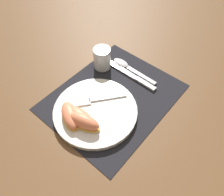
{
  "coord_description": "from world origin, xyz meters",
  "views": [
    {
      "loc": [
        -0.34,
        -0.29,
        0.57
      ],
      "look_at": [
        -0.02,
        -0.01,
        0.02
      ],
      "focal_mm": 35.0,
      "sensor_mm": 36.0,
      "label": 1
    }
  ],
  "objects_px": {
    "juice_glass": "(102,59)",
    "citrus_wedge_1": "(80,117)",
    "fork": "(93,101)",
    "knife": "(132,76)",
    "spoon": "(126,66)",
    "plate": "(94,110)",
    "citrus_wedge_0": "(70,116)",
    "citrus_wedge_2": "(84,122)"
  },
  "relations": [
    {
      "from": "plate",
      "to": "citrus_wedge_0",
      "type": "bearing_deg",
      "value": 156.69
    },
    {
      "from": "knife",
      "to": "fork",
      "type": "distance_m",
      "value": 0.18
    },
    {
      "from": "plate",
      "to": "knife",
      "type": "relative_size",
      "value": 1.26
    },
    {
      "from": "juice_glass",
      "to": "citrus_wedge_2",
      "type": "bearing_deg",
      "value": -149.32
    },
    {
      "from": "plate",
      "to": "juice_glass",
      "type": "distance_m",
      "value": 0.21
    },
    {
      "from": "juice_glass",
      "to": "citrus_wedge_1",
      "type": "distance_m",
      "value": 0.25
    },
    {
      "from": "fork",
      "to": "citrus_wedge_2",
      "type": "distance_m",
      "value": 0.09
    },
    {
      "from": "citrus_wedge_0",
      "to": "fork",
      "type": "bearing_deg",
      "value": -4.27
    },
    {
      "from": "fork",
      "to": "citrus_wedge_1",
      "type": "relative_size",
      "value": 1.55
    },
    {
      "from": "knife",
      "to": "citrus_wedge_2",
      "type": "bearing_deg",
      "value": -175.64
    },
    {
      "from": "plate",
      "to": "fork",
      "type": "bearing_deg",
      "value": 51.32
    },
    {
      "from": "plate",
      "to": "citrus_wedge_1",
      "type": "xyz_separation_m",
      "value": [
        -0.05,
        0.01,
        0.02
      ]
    },
    {
      "from": "juice_glass",
      "to": "knife",
      "type": "bearing_deg",
      "value": -74.92
    },
    {
      "from": "spoon",
      "to": "citrus_wedge_1",
      "type": "relative_size",
      "value": 1.78
    },
    {
      "from": "plate",
      "to": "citrus_wedge_1",
      "type": "distance_m",
      "value": 0.06
    },
    {
      "from": "spoon",
      "to": "fork",
      "type": "height_order",
      "value": "fork"
    },
    {
      "from": "juice_glass",
      "to": "citrus_wedge_1",
      "type": "xyz_separation_m",
      "value": [
        -0.22,
        -0.11,
        -0.01
      ]
    },
    {
      "from": "spoon",
      "to": "citrus_wedge_1",
      "type": "distance_m",
      "value": 0.28
    },
    {
      "from": "citrus_wedge_0",
      "to": "knife",
      "type": "bearing_deg",
      "value": -6.01
    },
    {
      "from": "plate",
      "to": "juice_glass",
      "type": "bearing_deg",
      "value": 34.97
    },
    {
      "from": "citrus_wedge_0",
      "to": "citrus_wedge_1",
      "type": "relative_size",
      "value": 1.07
    },
    {
      "from": "plate",
      "to": "knife",
      "type": "distance_m",
      "value": 0.2
    },
    {
      "from": "fork",
      "to": "citrus_wedge_0",
      "type": "distance_m",
      "value": 0.09
    },
    {
      "from": "juice_glass",
      "to": "knife",
      "type": "height_order",
      "value": "juice_glass"
    },
    {
      "from": "plate",
      "to": "citrus_wedge_1",
      "type": "relative_size",
      "value": 2.45
    },
    {
      "from": "citrus_wedge_0",
      "to": "citrus_wedge_1",
      "type": "height_order",
      "value": "same"
    },
    {
      "from": "citrus_wedge_1",
      "to": "fork",
      "type": "bearing_deg",
      "value": 13.76
    },
    {
      "from": "plate",
      "to": "spoon",
      "type": "bearing_deg",
      "value": 12.38
    },
    {
      "from": "fork",
      "to": "citrus_wedge_1",
      "type": "height_order",
      "value": "citrus_wedge_1"
    },
    {
      "from": "knife",
      "to": "juice_glass",
      "type": "bearing_deg",
      "value": 105.08
    },
    {
      "from": "citrus_wedge_1",
      "to": "citrus_wedge_2",
      "type": "distance_m",
      "value": 0.02
    },
    {
      "from": "citrus_wedge_2",
      "to": "knife",
      "type": "bearing_deg",
      "value": 4.36
    },
    {
      "from": "knife",
      "to": "spoon",
      "type": "xyz_separation_m",
      "value": [
        0.02,
        0.05,
        0.0
      ]
    },
    {
      "from": "fork",
      "to": "citrus_wedge_2",
      "type": "relative_size",
      "value": 1.51
    },
    {
      "from": "plate",
      "to": "citrus_wedge_2",
      "type": "height_order",
      "value": "citrus_wedge_2"
    },
    {
      "from": "juice_glass",
      "to": "knife",
      "type": "distance_m",
      "value": 0.12
    },
    {
      "from": "spoon",
      "to": "fork",
      "type": "distance_m",
      "value": 0.21
    },
    {
      "from": "citrus_wedge_0",
      "to": "plate",
      "type": "bearing_deg",
      "value": -23.31
    },
    {
      "from": "spoon",
      "to": "citrus_wedge_1",
      "type": "xyz_separation_m",
      "value": [
        -0.28,
        -0.04,
        0.03
      ]
    },
    {
      "from": "citrus_wedge_0",
      "to": "citrus_wedge_2",
      "type": "bearing_deg",
      "value": -78.47
    },
    {
      "from": "juice_glass",
      "to": "citrus_wedge_2",
      "type": "relative_size",
      "value": 0.73
    },
    {
      "from": "juice_glass",
      "to": "citrus_wedge_1",
      "type": "relative_size",
      "value": 0.75
    }
  ]
}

